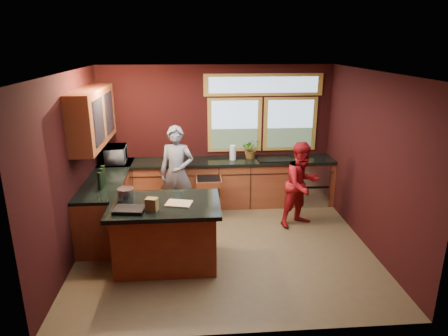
{
  "coord_description": "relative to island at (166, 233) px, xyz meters",
  "views": [
    {
      "loc": [
        -0.45,
        -5.66,
        3.11
      ],
      "look_at": [
        0.02,
        0.4,
        1.18
      ],
      "focal_mm": 32.0,
      "sensor_mm": 36.0,
      "label": 1
    }
  ],
  "objects": [
    {
      "name": "paper_bag",
      "position": [
        -0.15,
        -0.25,
        0.56
      ],
      "size": [
        0.18,
        0.16,
        0.18
      ],
      "primitive_type": "cube",
      "rotation": [
        0.0,
        0.0,
        -0.27
      ],
      "color": "brown",
      "rests_on": "island"
    },
    {
      "name": "paper_towel",
      "position": [
        1.17,
        2.13,
        0.59
      ],
      "size": [
        0.12,
        0.12,
        0.28
      ],
      "primitive_type": "cylinder",
      "color": "silver",
      "rests_on": "back_counter"
    },
    {
      "name": "potted_plant",
      "position": [
        1.53,
        2.18,
        0.65
      ],
      "size": [
        0.35,
        0.3,
        0.39
      ],
      "primitive_type": "imported",
      "color": "#999999",
      "rests_on": "back_counter"
    },
    {
      "name": "left_counter",
      "position": [
        -1.07,
        1.28,
        -0.01
      ],
      "size": [
        0.64,
        2.3,
        0.93
      ],
      "color": "maroon",
      "rests_on": "floor"
    },
    {
      "name": "room_shell",
      "position": [
        0.29,
        0.75,
        1.32
      ],
      "size": [
        4.52,
        4.02,
        2.71
      ],
      "color": "black",
      "rests_on": "ground"
    },
    {
      "name": "microwave",
      "position": [
        -1.04,
        2.13,
        0.61
      ],
      "size": [
        0.42,
        0.58,
        0.31
      ],
      "primitive_type": "imported",
      "rotation": [
        0.0,
        0.0,
        1.65
      ],
      "color": "#999999",
      "rests_on": "left_counter"
    },
    {
      "name": "cutting_board",
      "position": [
        0.2,
        -0.05,
        0.48
      ],
      "size": [
        0.4,
        0.33,
        0.02
      ],
      "primitive_type": "cube",
      "rotation": [
        0.0,
        0.0,
        -0.24
      ],
      "color": "tan",
      "rests_on": "island"
    },
    {
      "name": "island",
      "position": [
        0.0,
        0.0,
        0.0
      ],
      "size": [
        1.55,
        1.05,
        0.95
      ],
      "color": "maroon",
      "rests_on": "floor"
    },
    {
      "name": "black_tray",
      "position": [
        -0.45,
        -0.25,
        0.49
      ],
      "size": [
        0.43,
        0.33,
        0.05
      ],
      "primitive_type": "cube",
      "rotation": [
        0.0,
        0.0,
        -0.13
      ],
      "color": "black",
      "rests_on": "island"
    },
    {
      "name": "stock_pot",
      "position": [
        -0.55,
        0.15,
        0.56
      ],
      "size": [
        0.24,
        0.24,
        0.18
      ],
      "primitive_type": "cylinder",
      "color": "#AAA9AE",
      "rests_on": "island"
    },
    {
      "name": "person_grey",
      "position": [
        0.11,
        1.63,
        0.38
      ],
      "size": [
        0.7,
        0.53,
        1.71
      ],
      "primitive_type": "imported",
      "rotation": [
        0.0,
        0.0,
        -0.22
      ],
      "color": "slate",
      "rests_on": "floor"
    },
    {
      "name": "back_counter",
      "position": [
        1.08,
        2.13,
        -0.01
      ],
      "size": [
        4.5,
        0.64,
        0.93
      ],
      "color": "maroon",
      "rests_on": "floor"
    },
    {
      "name": "person_red",
      "position": [
        2.27,
        1.13,
        0.27
      ],
      "size": [
        0.91,
        0.84,
        1.5
      ],
      "primitive_type": "imported",
      "rotation": [
        0.0,
        0.0,
        0.47
      ],
      "color": "maroon",
      "rests_on": "floor"
    },
    {
      "name": "floor",
      "position": [
        0.88,
        0.43,
        -0.48
      ],
      "size": [
        4.5,
        4.5,
        0.0
      ],
      "primitive_type": "plane",
      "color": "brown",
      "rests_on": "ground"
    }
  ]
}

